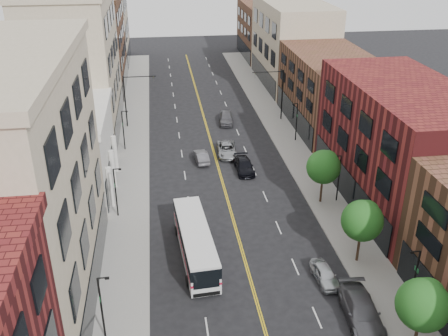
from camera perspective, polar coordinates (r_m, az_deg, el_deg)
name	(u,v)px	position (r m, az deg, el deg)	size (l,w,h in m)	color
sidewalk_left	(132,166)	(59.34, -10.47, 0.18)	(4.00, 110.00, 0.15)	gray
sidewalk_right	(298,157)	(61.45, 8.46, 1.28)	(4.00, 110.00, 0.15)	gray
bldg_l_tanoffice	(8,194)	(37.10, -23.45, -2.79)	(10.00, 22.00, 18.00)	tan
bldg_l_white	(60,153)	(54.99, -18.21, 1.62)	(10.00, 14.00, 8.00)	silver
bldg_l_far_a	(75,65)	(69.31, -16.64, 11.20)	(10.00, 20.00, 18.00)	tan
bldg_l_far_b	(92,44)	(88.96, -14.85, 13.54)	(10.00, 20.00, 15.00)	brown
bldg_l_far_c	(100,12)	(106.14, -14.02, 16.94)	(10.00, 16.00, 20.00)	tan
bldg_r_mid	(401,145)	(52.28, 19.53, 2.54)	(10.00, 22.00, 12.00)	#5A1719
bldg_r_far_a	(331,91)	(70.69, 12.08, 8.60)	(10.00, 20.00, 10.00)	brown
bldg_r_far_b	(292,44)	(89.58, 7.80, 13.91)	(10.00, 22.00, 14.00)	tan
bldg_r_far_c	(267,30)	(108.91, 4.97, 15.39)	(10.00, 18.00, 11.00)	brown
tree_r_1	(424,303)	(34.88, 21.87, -14.12)	(3.40, 3.40, 5.59)	black
tree_r_2	(363,219)	(42.04, 15.60, -5.66)	(3.40, 3.40, 5.59)	black
tree_r_3	(324,166)	(50.17, 11.39, 0.24)	(3.40, 3.40, 5.59)	black
lamp_l_1	(102,305)	(35.10, -13.79, -14.93)	(0.81, 0.55, 5.05)	black
lamp_l_2	(116,190)	(48.31, -12.25, -2.45)	(0.81, 0.55, 5.05)	black
lamp_l_3	(124,128)	(62.84, -11.41, 4.48)	(0.81, 0.55, 5.05)	black
lamp_r_1	(415,276)	(38.88, 20.94, -11.49)	(0.81, 0.55, 5.05)	black
lamp_r_2	(339,176)	(51.13, 12.96, -0.86)	(0.81, 0.55, 5.05)	black
lamp_r_3	(296,120)	(65.03, 8.27, 5.48)	(0.81, 0.55, 5.05)	black
signal_mast_left	(130,95)	(69.78, -10.68, 8.20)	(4.49, 0.18, 7.20)	black
signal_mast_right	(277,89)	(71.64, 6.12, 8.97)	(4.49, 0.18, 7.20)	black
city_bus	(195,241)	(42.45, -3.30, -8.30)	(3.20, 11.03, 2.80)	silver
car_parked_mid	(362,311)	(38.17, 15.45, -15.49)	(2.32, 5.70, 1.65)	#4D4D52
car_parked_far	(325,274)	(41.14, 11.44, -11.82)	(1.53, 3.79, 1.29)	#B6BABE
car_lane_behind	(201,157)	(59.50, -2.61, 1.31)	(1.39, 3.99, 1.31)	#56565C
car_lane_a	(244,166)	(57.13, 2.33, 0.25)	(1.92, 4.72, 1.37)	black
car_lane_b	(227,149)	(61.25, 0.33, 2.13)	(2.31, 5.00, 1.39)	#9A9DA1
car_lane_c	(226,118)	(71.24, 0.26, 5.75)	(1.90, 4.72, 1.61)	#525257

